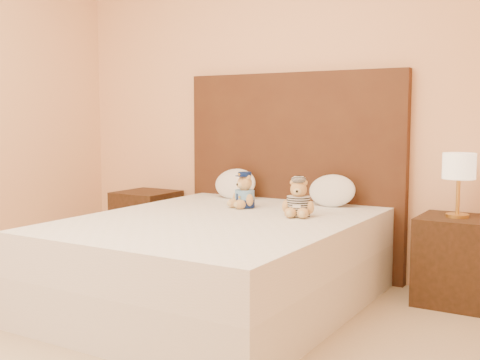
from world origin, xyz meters
name	(u,v)px	position (x,y,z in m)	size (l,w,h in m)	color
bed	(219,262)	(0.00, 1.20, 0.28)	(1.60, 2.00, 0.55)	white
headboard	(292,173)	(0.00, 2.21, 0.75)	(1.75, 0.08, 1.50)	#452714
nightstand_left	(147,224)	(-1.25, 2.00, 0.28)	(0.45, 0.45, 0.55)	#3C2113
nightstand_right	(456,260)	(1.25, 2.00, 0.28)	(0.45, 0.45, 0.55)	#3C2113
lamp	(459,169)	(1.25, 2.00, 0.85)	(0.20, 0.20, 0.40)	gold
teddy_police	(245,190)	(-0.09, 1.65, 0.67)	(0.21, 0.20, 0.24)	#B87F47
teddy_prisoner	(299,198)	(0.39, 1.51, 0.67)	(0.21, 0.20, 0.24)	#B87F47
pillow_left	(235,182)	(-0.39, 2.03, 0.67)	(0.35, 0.23, 0.25)	white
pillow_right	(332,189)	(0.40, 2.03, 0.67)	(0.34, 0.22, 0.24)	white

